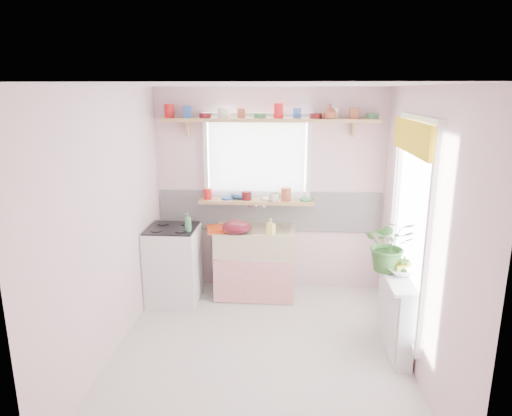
{
  "coord_description": "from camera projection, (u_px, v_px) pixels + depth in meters",
  "views": [
    {
      "loc": [
        0.26,
        -3.91,
        2.46
      ],
      "look_at": [
        -0.08,
        0.55,
        1.3
      ],
      "focal_mm": 32.0,
      "sensor_mm": 36.0,
      "label": 1
    }
  ],
  "objects": [
    {
      "name": "jade_plant",
      "position": [
        390.0,
        244.0,
        4.32
      ],
      "size": [
        0.52,
        0.47,
        0.53
      ],
      "primitive_type": "imported",
      "rotation": [
        0.0,
        0.0,
        -0.12
      ],
      "color": "#326327",
      "rests_on": "radiator_ledge"
    },
    {
      "name": "herb_pot",
      "position": [
        404.0,
        266.0,
        4.24
      ],
      "size": [
        0.1,
        0.07,
        0.19
      ],
      "primitive_type": "imported",
      "rotation": [
        0.0,
        0.0,
        -0.03
      ],
      "color": "#325D25",
      "rests_on": "radiator_ledge"
    },
    {
      "name": "shelf_vase",
      "position": [
        330.0,
        111.0,
        5.16
      ],
      "size": [
        0.2,
        0.2,
        0.17
      ],
      "primitive_type": "imported",
      "rotation": [
        0.0,
        0.0,
        0.28
      ],
      "color": "brown",
      "rests_on": "pine_shelf"
    },
    {
      "name": "sill_crockery",
      "position": [
        252.0,
        195.0,
        5.55
      ],
      "size": [
        1.35,
        0.11,
        0.12
      ],
      "color": "red",
      "rests_on": "windowsill"
    },
    {
      "name": "radiator_ledge",
      "position": [
        396.0,
        310.0,
        4.41
      ],
      "size": [
        0.22,
        0.95,
        0.78
      ],
      "color": "white",
      "rests_on": "ground"
    },
    {
      "name": "room",
      "position": [
        328.0,
        196.0,
        4.85
      ],
      "size": [
        3.2,
        3.2,
        3.2
      ],
      "color": "beige",
      "rests_on": "ground"
    },
    {
      "name": "fruit",
      "position": [
        403.0,
        264.0,
        4.29
      ],
      "size": [
        0.2,
        0.14,
        0.1
      ],
      "color": "orange",
      "rests_on": "fruit_bowl"
    },
    {
      "name": "dish_tray",
      "position": [
        223.0,
        229.0,
        5.39
      ],
      "size": [
        0.44,
        0.37,
        0.04
      ],
      "primitive_type": "cube",
      "rotation": [
        0.0,
        0.0,
        0.26
      ],
      "color": "red",
      "rests_on": "sink_unit"
    },
    {
      "name": "shelf_crockery",
      "position": [
        266.0,
        114.0,
        5.28
      ],
      "size": [
        2.47,
        0.11,
        0.12
      ],
      "color": "red",
      "rests_on": "pine_shelf"
    },
    {
      "name": "windowsill",
      "position": [
        256.0,
        201.0,
        5.56
      ],
      "size": [
        1.4,
        0.22,
        0.04
      ],
      "primitive_type": "cube",
      "color": "tan",
      "rests_on": "room"
    },
    {
      "name": "colander",
      "position": [
        236.0,
        227.0,
        5.27
      ],
      "size": [
        0.37,
        0.37,
        0.15
      ],
      "primitive_type": "ellipsoid",
      "rotation": [
        0.0,
        0.0,
        -0.13
      ],
      "color": "#5B0F1C",
      "rests_on": "sink_unit"
    },
    {
      "name": "sill_bowl",
      "position": [
        240.0,
        196.0,
        5.62
      ],
      "size": [
        0.22,
        0.22,
        0.07
      ],
      "primitive_type": "imported",
      "rotation": [
        0.0,
        0.0,
        0.01
      ],
      "color": "#335FA7",
      "rests_on": "windowsill"
    },
    {
      "name": "pine_shelf",
      "position": [
        269.0,
        120.0,
        5.3
      ],
      "size": [
        2.52,
        0.24,
        0.04
      ],
      "primitive_type": "cube",
      "color": "tan",
      "rests_on": "room"
    },
    {
      "name": "soap_bottle_sink",
      "position": [
        271.0,
        226.0,
        5.23
      ],
      "size": [
        0.11,
        0.11,
        0.19
      ],
      "primitive_type": "imported",
      "rotation": [
        0.0,
        0.0,
        -0.42
      ],
      "color": "#EFF26B",
      "rests_on": "sink_unit"
    },
    {
      "name": "sill_cup",
      "position": [
        273.0,
        197.0,
        5.47
      ],
      "size": [
        0.14,
        0.14,
        0.1
      ],
      "primitive_type": "imported",
      "rotation": [
        0.0,
        0.0,
        0.11
      ],
      "color": "silver",
      "rests_on": "windowsill"
    },
    {
      "name": "sink_unit",
      "position": [
        255.0,
        261.0,
        5.56
      ],
      "size": [
        0.95,
        0.65,
        1.11
      ],
      "color": "white",
      "rests_on": "ground"
    },
    {
      "name": "cooker",
      "position": [
        174.0,
        264.0,
        5.39
      ],
      "size": [
        0.58,
        0.58,
        0.93
      ],
      "color": "white",
      "rests_on": "ground"
    },
    {
      "name": "fruit_bowl",
      "position": [
        402.0,
        270.0,
        4.3
      ],
      "size": [
        0.31,
        0.31,
        0.07
      ],
      "primitive_type": "imported",
      "rotation": [
        0.0,
        0.0,
        0.05
      ],
      "color": "silver",
      "rests_on": "radiator_ledge"
    },
    {
      "name": "cooker_bottle",
      "position": [
        188.0,
        222.0,
        5.11
      ],
      "size": [
        0.11,
        0.11,
        0.21
      ],
      "primitive_type": "imported",
      "rotation": [
        0.0,
        0.0,
        -0.4
      ],
      "color": "#3E7D4F",
      "rests_on": "cooker"
    }
  ]
}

